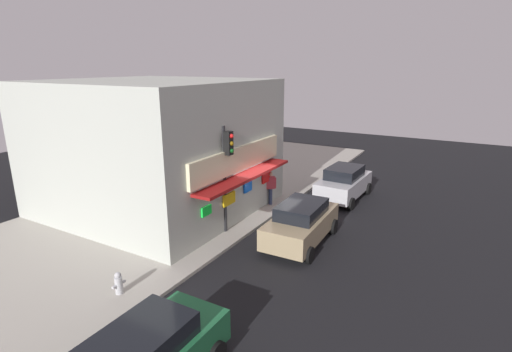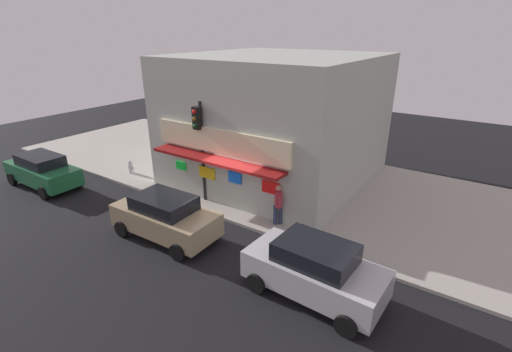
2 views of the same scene
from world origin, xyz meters
name	(u,v)px [view 1 (image 1 of 2)]	position (x,y,z in m)	size (l,w,h in m)	color
ground_plane	(266,222)	(0.00, 0.00, 0.00)	(51.81, 51.81, 0.00)	black
sidewalk	(180,202)	(0.00, 5.11, 0.06)	(34.54, 10.21, 0.13)	#A39E93
corner_building	(157,145)	(-0.90, 5.57, 3.22)	(9.03, 10.16, 6.19)	#ADB2A8
traffic_light	(226,165)	(-1.94, 0.85, 3.05)	(0.32, 0.58, 4.53)	black
fire_hydrant	(119,283)	(-7.50, 1.19, 0.48)	(0.48, 0.24, 0.73)	#B2B2B7
trash_can	(170,238)	(-4.37, 1.90, 0.54)	(0.49, 0.49, 0.83)	#2D2D2D
pedestrian	(270,186)	(2.01, 0.85, 1.06)	(0.47, 0.53, 1.69)	navy
potted_plant_by_doorway	(232,189)	(1.52, 2.87, 0.71)	(0.62, 0.62, 1.01)	#59595B
potted_plant_by_window	(190,216)	(-2.34, 2.52, 0.65)	(0.61, 0.61, 0.90)	gray
parked_car_silver	(344,183)	(4.98, -2.04, 0.90)	(4.18, 2.20, 1.76)	#B7B7BC
parked_car_tan	(301,222)	(-1.13, -2.19, 0.88)	(4.21, 2.12, 1.71)	#9E8966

